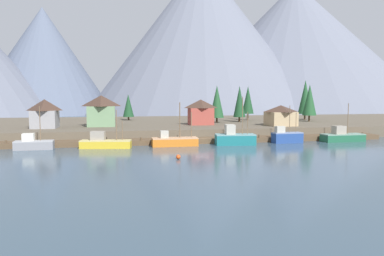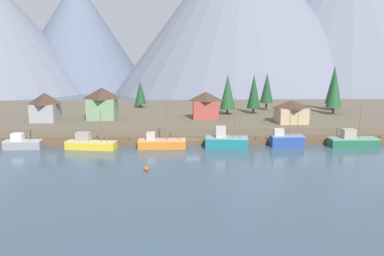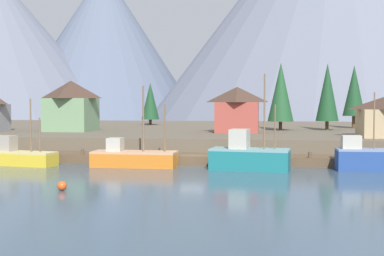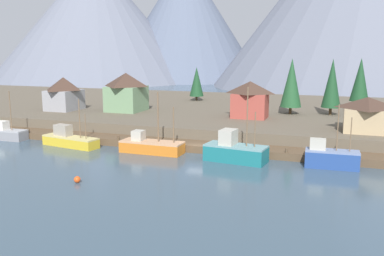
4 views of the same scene
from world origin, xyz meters
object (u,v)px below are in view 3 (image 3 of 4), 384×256
at_px(house_red, 237,109).
at_px(conifer_mid_left, 150,101).
at_px(fishing_boat_orange, 133,158).
at_px(conifer_near_right, 354,91).
at_px(fishing_boat_yellow, 13,156).
at_px(conifer_back_left, 327,92).
at_px(house_green, 71,105).
at_px(channel_buoy, 62,186).
at_px(fishing_boat_blue, 367,158).
at_px(fishing_boat_teal, 249,156).
at_px(conifer_mid_right, 281,92).

height_order(house_red, conifer_mid_left, conifer_mid_left).
relative_size(fishing_boat_orange, conifer_near_right, 0.86).
height_order(fishing_boat_yellow, conifer_back_left, conifer_back_left).
distance_m(house_green, conifer_mid_left, 22.22).
bearing_deg(house_green, channel_buoy, -69.86).
relative_size(fishing_boat_blue, channel_buoy, 10.83).
xyz_separation_m(fishing_boat_orange, fishing_boat_teal, (11.82, -0.59, 0.38)).
bearing_deg(fishing_boat_orange, conifer_mid_right, 59.35).
xyz_separation_m(fishing_boat_blue, house_green, (-37.43, 19.30, 4.95)).
distance_m(fishing_boat_teal, channel_buoy, 19.54).
distance_m(conifer_mid_left, conifer_mid_right, 27.37).
height_order(fishing_boat_blue, conifer_near_right, conifer_near_right).
height_order(house_green, conifer_back_left, conifer_back_left).
relative_size(fishing_boat_yellow, conifer_near_right, 0.94).
height_order(house_green, conifer_near_right, conifer_near_right).
relative_size(conifer_near_right, conifer_mid_right, 1.00).
bearing_deg(house_red, fishing_boat_yellow, -139.08).
xyz_separation_m(conifer_mid_left, channel_buoy, (5.77, -55.43, -6.48)).
relative_size(conifer_mid_left, channel_buoy, 10.97).
distance_m(conifer_near_right, channel_buoy, 57.11).
relative_size(fishing_boat_yellow, conifer_mid_left, 1.22).
bearing_deg(conifer_mid_left, fishing_boat_orange, -79.69).
relative_size(fishing_boat_orange, fishing_boat_teal, 0.92).
height_order(fishing_boat_teal, conifer_near_right, conifer_near_right).
height_order(fishing_boat_orange, conifer_mid_right, conifer_mid_right).
height_order(fishing_boat_yellow, channel_buoy, fishing_boat_yellow).
bearing_deg(conifer_mid_left, conifer_near_right, -11.16).
bearing_deg(fishing_boat_orange, conifer_mid_left, 100.68).
bearing_deg(fishing_boat_yellow, fishing_boat_blue, 11.01).
distance_m(conifer_mid_left, conifer_back_left, 32.71).
relative_size(fishing_boat_teal, conifer_near_right, 0.94).
xyz_separation_m(fishing_boat_teal, conifer_back_left, (10.58, 27.92, 6.78)).
xyz_separation_m(fishing_boat_yellow, channel_buoy, (11.22, -14.32, -0.64)).
height_order(fishing_boat_orange, conifer_mid_left, conifer_mid_left).
relative_size(fishing_boat_teal, channel_buoy, 13.39).
bearing_deg(fishing_boat_blue, conifer_mid_left, 124.65).
bearing_deg(channel_buoy, house_green, 110.14).
xyz_separation_m(fishing_boat_yellow, house_green, (-1.35, 19.97, 5.19)).
xyz_separation_m(house_red, conifer_mid_right, (6.01, 6.87, 2.45)).
relative_size(fishing_boat_blue, conifer_back_left, 0.77).
bearing_deg(conifer_mid_left, channel_buoy, -84.05).
bearing_deg(fishing_boat_yellow, fishing_boat_teal, 9.50).
height_order(conifer_near_right, conifer_mid_left, conifer_near_right).
bearing_deg(conifer_back_left, conifer_near_right, 53.40).
bearing_deg(fishing_boat_yellow, channel_buoy, -41.98).
relative_size(fishing_boat_teal, conifer_mid_left, 1.22).
bearing_deg(house_green, fishing_boat_orange, -54.02).
xyz_separation_m(fishing_boat_orange, house_green, (-14.21, 19.56, 5.24)).
distance_m(fishing_boat_yellow, fishing_boat_blue, 36.08).
distance_m(fishing_boat_yellow, conifer_back_left, 45.42).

